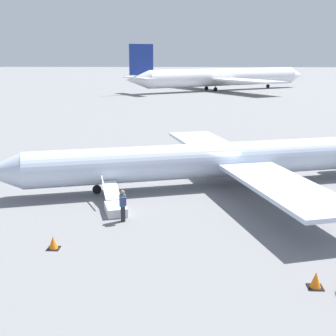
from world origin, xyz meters
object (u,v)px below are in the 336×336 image
Objects in this scene: airplane_main at (233,159)px; passenger at (123,204)px; airplane_taxiing_distant at (222,77)px; boarding_stairs at (115,205)px.

passenger is at bearing 32.98° from airplane_main.
airplane_taxiing_distant reaches higher than airplane_main.
airplane_taxiing_distant is (-5.07, -85.86, 1.43)m from airplane_main.
passenger is (11.58, 93.52, -2.23)m from airplane_taxiing_distant.
boarding_stairs is (12.28, 91.88, -2.88)m from airplane_taxiing_distant.
airplane_main is at bearing -66.80° from boarding_stairs.
airplane_main is 7.42× the size of boarding_stairs.
airplane_main is 0.65× the size of airplane_taxiing_distant.
airplane_main reaches higher than passenger.
airplane_taxiing_distant is 11.42× the size of boarding_stairs.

